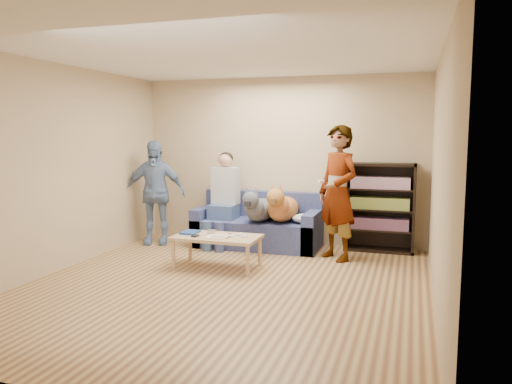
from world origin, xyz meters
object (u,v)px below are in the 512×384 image
(camera_silver, at_px, (212,232))
(person_seated, at_px, (223,196))
(dog_gray, at_px, (259,208))
(dog_tan, at_px, (282,207))
(bookshelf, at_px, (380,205))
(sofa, at_px, (258,228))
(coffee_table, at_px, (217,239))
(person_standing_right, at_px, (338,193))
(person_standing_left, at_px, (154,192))
(notebook_blue, at_px, (190,232))

(camera_silver, height_order, person_seated, person_seated)
(dog_gray, height_order, dog_tan, dog_tan)
(person_seated, relative_size, bookshelf, 1.13)
(person_seated, bearing_deg, bookshelf, 8.82)
(sofa, height_order, coffee_table, sofa)
(person_seated, bearing_deg, dog_gray, -11.15)
(person_standing_right, relative_size, camera_silver, 16.78)
(person_standing_right, distance_m, dog_tan, 0.96)
(person_standing_right, bearing_deg, dog_tan, -159.18)
(dog_gray, bearing_deg, person_seated, 168.85)
(person_standing_left, bearing_deg, coffee_table, -52.58)
(person_standing_right, relative_size, coffee_table, 1.68)
(person_standing_left, bearing_deg, dog_tan, -12.37)
(dog_tan, bearing_deg, person_standing_right, -19.31)
(person_standing_right, xyz_separation_m, coffee_table, (-1.41, -0.91, -0.55))
(camera_silver, height_order, dog_gray, dog_gray)
(dog_gray, bearing_deg, person_standing_left, -177.41)
(camera_silver, xyz_separation_m, dog_tan, (0.67, 1.09, 0.20))
(sofa, xyz_separation_m, dog_tan, (0.42, -0.15, 0.36))
(person_standing_right, xyz_separation_m, person_standing_left, (-2.88, 0.13, -0.11))
(camera_silver, bearing_deg, person_standing_left, 145.80)
(notebook_blue, height_order, dog_gray, dog_gray)
(person_standing_left, relative_size, notebook_blue, 6.24)
(dog_gray, bearing_deg, sofa, 110.08)
(notebook_blue, relative_size, person_seated, 0.18)
(person_standing_left, height_order, person_seated, person_standing_left)
(camera_silver, bearing_deg, sofa, 78.60)
(person_standing_right, relative_size, dog_gray, 1.49)
(notebook_blue, distance_m, sofa, 1.42)
(coffee_table, xyz_separation_m, bookshelf, (1.93, 1.59, 0.31))
(person_standing_left, relative_size, sofa, 0.85)
(camera_silver, xyz_separation_m, person_seated, (-0.27, 1.11, 0.33))
(camera_silver, bearing_deg, person_standing_right, 27.29)
(person_standing_right, distance_m, dog_gray, 1.24)
(sofa, distance_m, dog_gray, 0.43)
(dog_tan, bearing_deg, camera_silver, -121.36)
(sofa, xyz_separation_m, bookshelf, (1.80, 0.23, 0.40))
(notebook_blue, distance_m, camera_silver, 0.29)
(dog_gray, xyz_separation_m, coffee_table, (-0.22, -1.11, -0.25))
(person_standing_left, relative_size, bookshelf, 1.25)
(person_standing_left, bearing_deg, dog_gray, -14.78)
(person_standing_left, bearing_deg, bookshelf, -8.05)
(dog_tan, bearing_deg, dog_gray, -162.96)
(camera_silver, xyz_separation_m, bookshelf, (2.05, 1.47, 0.23))
(person_seated, bearing_deg, dog_tan, -1.27)
(dog_gray, bearing_deg, camera_silver, -108.92)
(bookshelf, bearing_deg, sofa, -172.60)
(person_standing_left, relative_size, person_seated, 1.10)
(coffee_table, bearing_deg, person_standing_left, 144.79)
(sofa, bearing_deg, person_seated, -166.36)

